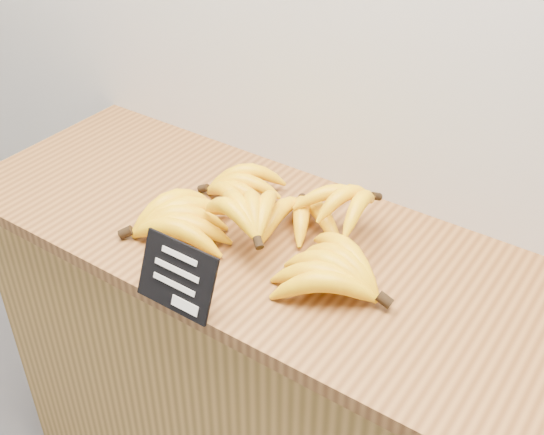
# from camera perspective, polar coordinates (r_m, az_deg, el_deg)

# --- Properties ---
(counter) EXTENTS (1.36, 0.50, 0.90)m
(counter) POSITION_cam_1_polar(r_m,az_deg,el_deg) (1.70, 0.99, -15.05)
(counter) COLOR #AD8037
(counter) RESTS_ON ground
(counter_top) EXTENTS (1.47, 0.54, 0.03)m
(counter_top) POSITION_cam_1_polar(r_m,az_deg,el_deg) (1.37, 1.19, -2.58)
(counter_top) COLOR brown
(counter_top) RESTS_ON counter
(chalkboard_sign) EXTENTS (0.16, 0.05, 0.12)m
(chalkboard_sign) POSITION_cam_1_polar(r_m,az_deg,el_deg) (1.20, -7.99, -4.92)
(chalkboard_sign) COLOR black
(chalkboard_sign) RESTS_ON counter_top
(banana_pile) EXTENTS (0.57, 0.37, 0.12)m
(banana_pile) POSITION_cam_1_polar(r_m,az_deg,el_deg) (1.34, -0.32, -0.49)
(banana_pile) COLOR yellow
(banana_pile) RESTS_ON counter_top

